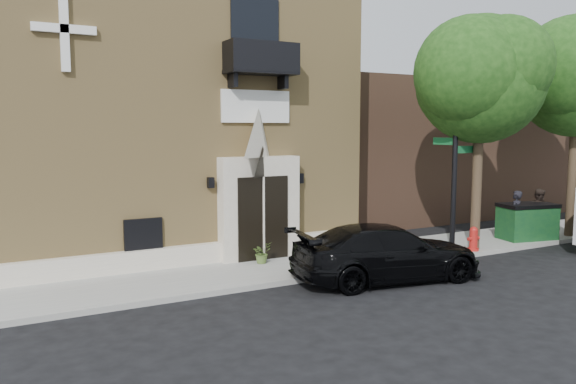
% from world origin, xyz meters
% --- Properties ---
extents(ground, '(120.00, 120.00, 0.00)m').
position_xyz_m(ground, '(0.00, 0.00, 0.00)').
color(ground, black).
rests_on(ground, ground).
extents(sidewalk, '(42.00, 3.00, 0.15)m').
position_xyz_m(sidewalk, '(1.00, 1.50, 0.07)').
color(sidewalk, gray).
rests_on(sidewalk, ground).
extents(church, '(12.20, 11.01, 9.30)m').
position_xyz_m(church, '(-2.99, 7.95, 4.63)').
color(church, tan).
rests_on(church, ground).
extents(neighbour_building, '(18.00, 8.00, 6.40)m').
position_xyz_m(neighbour_building, '(12.00, 9.00, 3.20)').
color(neighbour_building, brown).
rests_on(neighbour_building, ground).
extents(street_tree_left, '(4.97, 4.38, 7.77)m').
position_xyz_m(street_tree_left, '(6.03, 0.35, 5.87)').
color(street_tree_left, '#38281C').
rests_on(street_tree_left, sidewalk).
extents(black_sedan, '(5.71, 3.01, 1.58)m').
position_xyz_m(black_sedan, '(1.20, -0.86, 0.79)').
color(black_sedan, black).
rests_on(black_sedan, ground).
extents(street_sign, '(1.04, 1.04, 6.54)m').
position_xyz_m(street_sign, '(5.09, 0.58, 3.44)').
color(street_sign, black).
rests_on(street_sign, sidewalk).
extents(fire_hydrant, '(0.46, 0.37, 0.81)m').
position_xyz_m(fire_hydrant, '(5.75, 0.27, 0.55)').
color(fire_hydrant, '#AE1A16').
rests_on(fire_hydrant, sidewalk).
extents(dumpster, '(2.21, 1.53, 1.32)m').
position_xyz_m(dumpster, '(9.02, 0.78, 0.82)').
color(dumpster, '#0F391E').
rests_on(dumpster, sidewalk).
extents(planter, '(0.70, 0.64, 0.65)m').
position_xyz_m(planter, '(-1.25, 2.06, 0.47)').
color(planter, '#526D2F').
rests_on(planter, sidewalk).
extents(pedestrian_near, '(0.76, 0.62, 1.80)m').
position_xyz_m(pedestrian_near, '(8.58, 0.95, 1.05)').
color(pedestrian_near, black).
rests_on(pedestrian_near, sidewalk).
extents(pedestrian_far, '(0.78, 0.95, 1.80)m').
position_xyz_m(pedestrian_far, '(9.93, 1.02, 1.05)').
color(pedestrian_far, '#2D221D').
rests_on(pedestrian_far, sidewalk).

